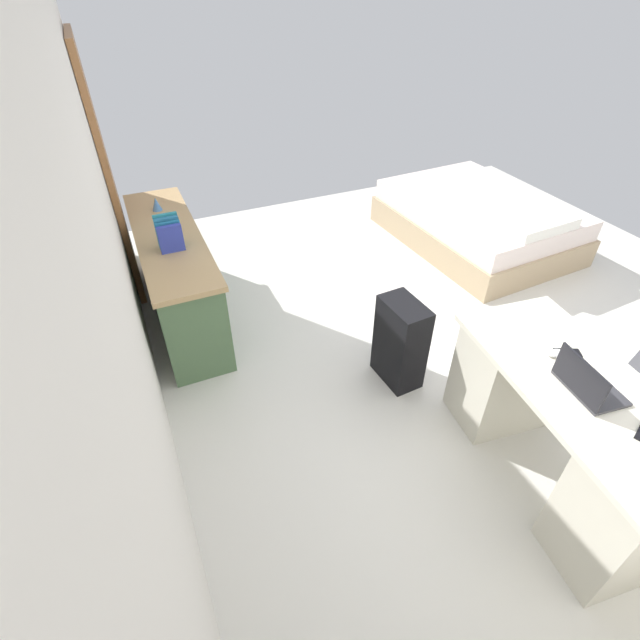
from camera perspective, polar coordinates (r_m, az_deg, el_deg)
The scene contains 12 objects.
ground_plane at distance 3.97m, azimuth 15.04°, elevation -1.59°, with size 5.86×5.86×0.00m, color silver.
wall_back at distance 2.57m, azimuth -24.56°, elevation 7.23°, with size 4.86×0.10×2.55m, color silver.
door_wooden at distance 4.40m, azimuth -24.38°, elevation 15.86°, with size 0.88×0.05×2.04m, color #936038.
desk at distance 2.96m, azimuth 27.55°, elevation -11.89°, with size 1.51×0.83×0.74m.
credenza at distance 4.01m, azimuth -17.11°, elevation 5.21°, with size 1.80×0.48×0.76m.
bed at distance 5.29m, azimuth 18.65°, elevation 11.39°, with size 1.97×1.50×0.58m.
suitcase_black at distance 3.30m, azimuth 9.76°, elevation -2.73°, with size 0.36×0.22×0.65m, color black.
laptop at distance 2.66m, azimuth 29.74°, elevation -6.75°, with size 0.33×0.26×0.21m.
computer_mouse at distance 2.83m, azimuth 26.83°, elevation -3.63°, with size 0.06×0.10×0.03m, color white.
cell_phone_by_mouse at distance 2.88m, azimuth 27.98°, elevation -3.55°, with size 0.07×0.14×0.01m, color black.
book_row at distance 3.57m, azimuth -17.91°, elevation 9.95°, with size 0.15×0.17×0.24m.
figurine_small at distance 4.22m, azimuth -19.35°, elevation 13.21°, with size 0.08×0.08×0.11m, color #4C7FBF.
Camera 1 is at (-2.28, 2.13, 2.45)m, focal length 26.22 mm.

